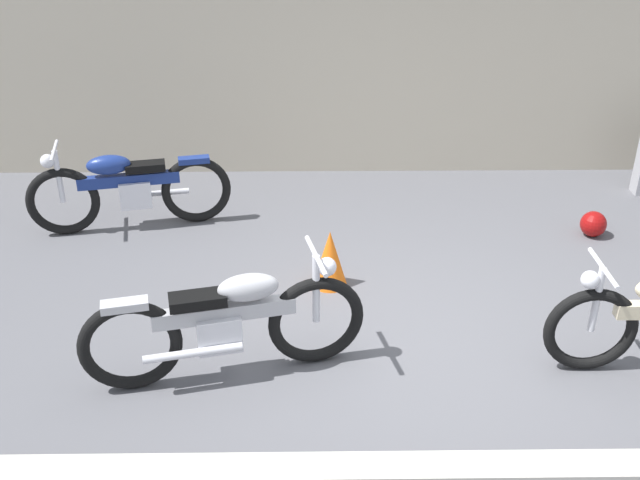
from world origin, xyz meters
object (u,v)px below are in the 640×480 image
at_px(helmet, 593,224).
at_px(motorcycle_silver, 228,323).
at_px(traffic_cone, 330,258).
at_px(motorcycle_blue, 128,188).

bearing_deg(helmet, motorcycle_silver, -147.55).
distance_m(helmet, traffic_cone, 2.94).
bearing_deg(motorcycle_blue, helmet, 165.06).
height_order(helmet, traffic_cone, traffic_cone).
relative_size(motorcycle_silver, motorcycle_blue, 1.01).
height_order(helmet, motorcycle_blue, motorcycle_blue).
bearing_deg(motorcycle_silver, helmet, 19.47).
height_order(motorcycle_silver, motorcycle_blue, motorcycle_silver).
relative_size(helmet, traffic_cone, 0.49).
xyz_separation_m(traffic_cone, motorcycle_silver, (-0.79, -1.31, 0.19)).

